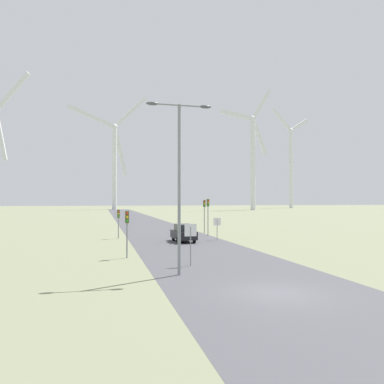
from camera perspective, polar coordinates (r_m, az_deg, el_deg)
name	(u,v)px	position (r m, az deg, el deg)	size (l,w,h in m)	color
ground_plane	(276,293)	(18.17, 12.70, -14.78)	(600.00, 600.00, 0.00)	#757A5B
road_surface	(149,225)	(64.46, -6.61, -5.08)	(10.00, 240.00, 0.01)	#47474C
streetlamp	(179,166)	(21.49, -1.96, 3.99)	(3.83, 0.32, 9.83)	gray
stop_sign_near	(191,236)	(24.51, -0.22, -6.79)	(0.81, 0.07, 2.72)	gray
stop_sign_far	(217,225)	(40.36, 3.85, -4.98)	(0.81, 0.07, 2.38)	gray
traffic_light_post_near_left	(127,223)	(28.13, -9.87, -4.73)	(0.28, 0.33, 3.48)	gray
traffic_light_post_near_right	(208,209)	(45.58, 2.45, -2.59)	(0.28, 0.34, 4.43)	gray
traffic_light_post_mid_left	(118,217)	(42.65, -11.14, -3.81)	(0.28, 0.34, 3.22)	gray
traffic_light_post_mid_right	(204,209)	(48.81, 1.90, -2.59)	(0.28, 0.34, 4.32)	gray
car_approaching	(184,233)	(38.68, -1.29, -6.25)	(2.05, 4.21, 1.83)	black
wind_turbine_center	(115,156)	(184.64, -11.72, 5.42)	(37.12, 18.33, 57.36)	silver
wind_turbine_right	(253,153)	(170.38, 9.26, 5.84)	(26.87, 8.20, 55.72)	silver
wind_turbine_far_right	(291,160)	(223.39, 14.85, 4.72)	(29.96, 14.32, 55.45)	silver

